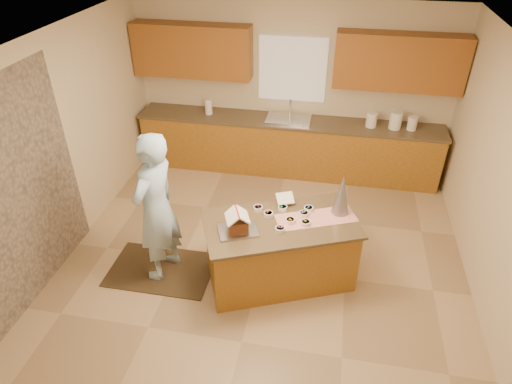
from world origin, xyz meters
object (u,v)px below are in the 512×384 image
gingerbread_house (238,223)px  island_base (280,252)px  boy (156,209)px  tinsel_tree (342,195)px

gingerbread_house → island_base: bearing=27.9°
boy → gingerbread_house: size_ratio=5.63×
island_base → gingerbread_house: size_ratio=4.95×
island_base → boy: boy is taller
island_base → gingerbread_house: (-0.44, -0.23, 0.55)m
tinsel_tree → boy: bearing=-167.4°
boy → island_base: bearing=110.1°
boy → gingerbread_house: bearing=98.9°
boy → tinsel_tree: bearing=117.0°
tinsel_tree → boy: size_ratio=0.27×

